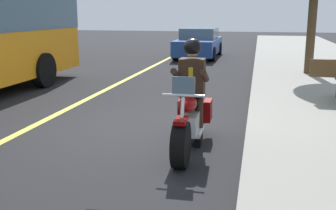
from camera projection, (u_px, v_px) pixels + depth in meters
The scene contains 5 objects.
ground_plane at pixel (136, 130), 7.46m from camera, with size 80.00×80.00×0.00m, color black.
lane_center_stripe at pixel (39, 124), 7.89m from camera, with size 60.00×0.16×0.01m, color #E5DB4C.
motorcycle_main at pixel (190, 121), 6.39m from camera, with size 2.21×0.61×1.26m.
rider_main at pixel (192, 83), 6.44m from camera, with size 0.63×0.55×1.74m.
car_silver at pixel (199, 43), 19.46m from camera, with size 4.60×1.92×1.40m.
Camera 1 is at (6.86, 2.15, 2.13)m, focal length 43.02 mm.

